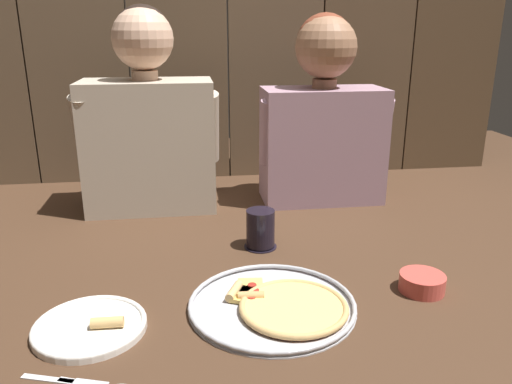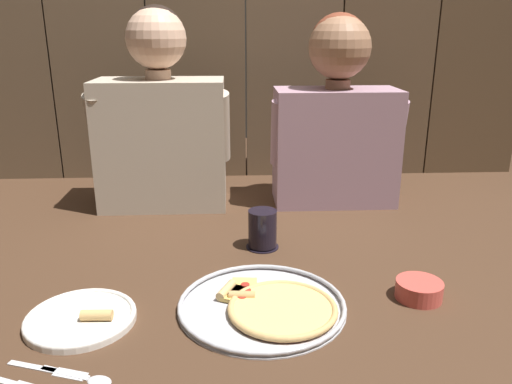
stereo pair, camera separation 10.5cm
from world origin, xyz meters
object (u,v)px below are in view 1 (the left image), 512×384
dinner_plate (90,326)px  drinking_glass (260,229)px  diner_right (323,116)px  pizza_tray (279,305)px  dipping_bowl (422,282)px  diner_left (148,121)px

dinner_plate → drinking_glass: size_ratio=2.09×
drinking_glass → diner_right: size_ratio=0.17×
pizza_tray → diner_right: size_ratio=0.58×
dipping_bowl → diner_right: diner_right is taller
drinking_glass → diner_left: diner_left is taller
drinking_glass → diner_right: 0.52m
pizza_tray → dinner_plate: 0.39m
dipping_bowl → diner_right: size_ratio=0.17×
dipping_bowl → diner_left: size_ratio=0.16×
dipping_bowl → diner_left: diner_left is taller
pizza_tray → dipping_bowl: (0.34, 0.03, 0.01)m
pizza_tray → diner_left: (-0.30, 0.70, 0.28)m
drinking_glass → dipping_bowl: bearing=-41.3°
pizza_tray → dinner_plate: dinner_plate is taller
diner_left → dinner_plate: bearing=-96.7°
drinking_glass → pizza_tray: bearing=-91.4°
drinking_glass → diner_right: diner_right is taller
dinner_plate → diner_left: size_ratio=0.35×
pizza_tray → diner_left: size_ratio=0.56×
dinner_plate → diner_left: bearing=83.3°
diner_right → diner_left: bearing=-179.9°
dinner_plate → diner_right: bearing=47.7°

